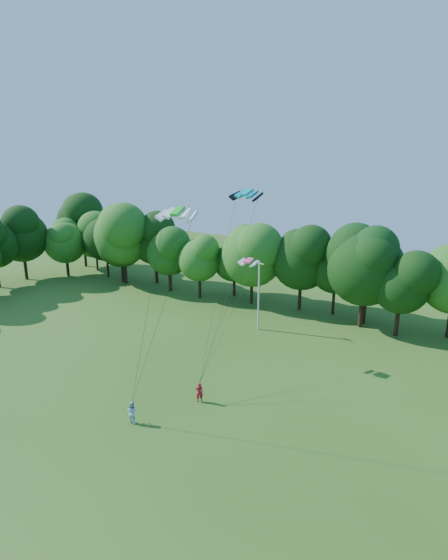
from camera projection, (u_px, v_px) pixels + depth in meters
The scene contains 9 objects.
ground at pixel (86, 474), 27.76m from camera, with size 160.00×160.00×0.00m, color #295416.
utility_pole at pixel (259, 295), 50.24m from camera, with size 1.52×0.76×8.21m.
kite_flyer_left at pixel (199, 392), 35.83m from camera, with size 0.63×0.41×1.71m, color #AA1622.
kite_flyer_right at pixel (132, 412), 32.99m from camera, with size 0.86×0.67×1.77m, color #B4DAFA.
kite_teal at pixel (247, 192), 38.59m from camera, with size 3.08×1.61×0.62m.
kite_green at pixel (177, 211), 28.95m from camera, with size 2.91×1.68×0.61m.
kite_pink at pixel (248, 261), 41.67m from camera, with size 2.00×1.06×0.42m.
tree_back_west at pixel (120, 235), 69.06m from camera, with size 8.45×8.45×12.29m.
tree_back_center at pixel (369, 256), 51.04m from camera, with size 9.20×9.20×13.38m.
Camera 1 is at (20.29, -14.67, 19.33)m, focal length 28.00 mm.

